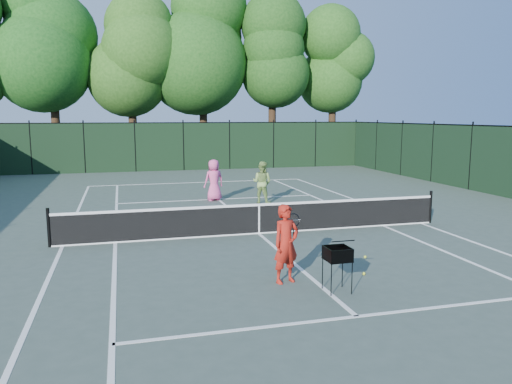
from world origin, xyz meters
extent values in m
plane|color=#404E44|center=(0.00, 0.00, 0.00)|extent=(90.00, 90.00, 0.00)
cube|color=white|center=(-5.49, 0.00, 0.00)|extent=(0.10, 23.77, 0.01)
cube|color=white|center=(5.49, 0.00, 0.00)|extent=(0.10, 23.77, 0.01)
cube|color=white|center=(-4.12, 0.00, 0.00)|extent=(0.10, 23.77, 0.01)
cube|color=white|center=(4.12, 0.00, 0.00)|extent=(0.10, 23.77, 0.01)
cube|color=white|center=(0.00, 11.88, 0.00)|extent=(10.97, 0.10, 0.01)
cube|color=white|center=(0.00, -6.40, 0.00)|extent=(8.23, 0.10, 0.01)
cube|color=white|center=(0.00, 6.40, 0.00)|extent=(8.23, 0.10, 0.01)
cube|color=white|center=(0.00, 0.00, 0.00)|extent=(0.10, 12.80, 0.01)
cube|color=black|center=(0.00, 0.00, 0.46)|extent=(11.60, 0.03, 0.85)
cube|color=white|center=(0.00, 0.00, 0.88)|extent=(11.60, 0.05, 0.07)
cube|color=white|center=(0.00, 0.00, 0.02)|extent=(11.60, 0.05, 0.04)
cube|color=white|center=(0.00, 0.00, 0.46)|extent=(0.05, 0.04, 0.91)
cylinder|color=black|center=(-5.80, 0.00, 0.53)|extent=(0.09, 0.09, 1.06)
cylinder|color=black|center=(5.80, 0.00, 0.53)|extent=(0.09, 0.09, 1.06)
cube|color=black|center=(0.00, 18.00, 1.50)|extent=(24.00, 0.05, 3.00)
cylinder|color=black|center=(-8.00, 22.00, 2.40)|extent=(0.56, 0.56, 4.80)
ellipsoid|color=#144714|center=(-8.00, 22.00, 8.71)|extent=(6.80, 6.80, 10.54)
cylinder|color=black|center=(-3.00, 21.80, 2.15)|extent=(0.56, 0.56, 4.30)
ellipsoid|color=#214D16|center=(-3.00, 21.80, 7.75)|extent=(6.00, 6.00, 9.30)
cylinder|color=black|center=(2.00, 22.30, 2.50)|extent=(0.56, 0.56, 5.00)
ellipsoid|color=#194814|center=(2.00, 22.30, 9.03)|extent=(7.00, 7.00, 10.85)
cylinder|color=black|center=(7.00, 21.60, 2.30)|extent=(0.56, 0.56, 4.60)
ellipsoid|color=#174213|center=(7.00, 21.60, 8.16)|extent=(6.20, 6.20, 9.61)
cylinder|color=black|center=(12.00, 22.10, 2.20)|extent=(0.56, 0.56, 4.40)
ellipsoid|color=#1C4C15|center=(12.00, 22.10, 7.74)|extent=(5.80, 5.80, 8.99)
imported|color=#A91E13|center=(-0.62, -4.34, 0.83)|extent=(0.70, 0.56, 1.66)
cylinder|color=black|center=(-0.29, -3.87, 0.95)|extent=(0.03, 0.03, 0.30)
torus|color=black|center=(-0.29, -3.87, 1.22)|extent=(0.30, 0.10, 0.30)
imported|color=#EA5296|center=(-0.22, 6.16, 0.85)|extent=(0.94, 0.73, 1.70)
imported|color=#8AAE57|center=(1.53, 5.05, 0.84)|extent=(1.03, 1.01, 1.67)
cylinder|color=black|center=(-0.03, -5.36, 0.32)|extent=(0.02, 0.02, 0.64)
cylinder|color=black|center=(0.40, -5.36, 0.32)|extent=(0.02, 0.02, 0.64)
cylinder|color=black|center=(-0.03, -4.93, 0.32)|extent=(0.02, 0.02, 0.64)
cylinder|color=black|center=(0.40, -4.93, 0.32)|extent=(0.02, 0.02, 0.64)
cube|color=black|center=(0.18, -5.14, 0.78)|extent=(0.49, 0.49, 0.27)
sphere|color=#B3DC2D|center=(0.18, -5.14, 0.70)|extent=(0.07, 0.07, 0.07)
sphere|color=#B3DC2D|center=(0.18, -5.14, 0.70)|extent=(0.07, 0.07, 0.07)
sphere|color=#B3DC2D|center=(0.18, -5.14, 0.70)|extent=(0.07, 0.07, 0.07)
sphere|color=#B3DC2D|center=(0.18, -5.14, 0.70)|extent=(0.07, 0.07, 0.07)
sphere|color=#B3DC2D|center=(0.18, -5.14, 0.70)|extent=(0.07, 0.07, 0.07)
sphere|color=#B3DC2D|center=(0.18, -5.14, 0.70)|extent=(0.07, 0.07, 0.07)
sphere|color=#B3DC2D|center=(0.18, -5.14, 0.70)|extent=(0.07, 0.07, 0.07)
sphere|color=#B3DC2D|center=(0.18, -5.14, 0.70)|extent=(0.07, 0.07, 0.07)
sphere|color=#B3DC2D|center=(0.18, -5.14, 0.70)|extent=(0.07, 0.07, 0.07)
sphere|color=#B3DC2D|center=(0.18, -5.14, 0.70)|extent=(0.07, 0.07, 0.07)
sphere|color=#B3DC2D|center=(0.18, -5.14, 0.70)|extent=(0.07, 0.07, 0.07)
sphere|color=yellow|center=(1.19, -4.35, 0.03)|extent=(0.07, 0.07, 0.07)
sphere|color=#CBDF2D|center=(1.84, -3.16, 0.03)|extent=(0.07, 0.07, 0.07)
camera|label=1|loc=(-3.87, -13.93, 3.48)|focal=35.00mm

